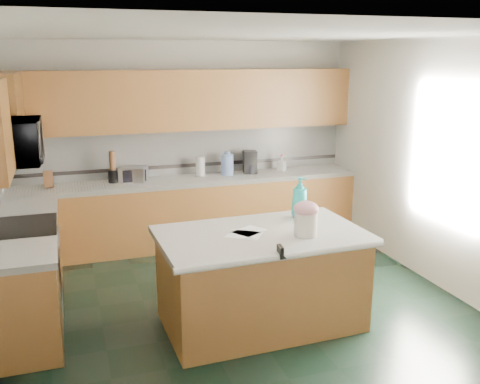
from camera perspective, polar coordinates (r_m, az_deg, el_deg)
name	(u,v)px	position (r m, az deg, el deg)	size (l,w,h in m)	color
floor	(237,306)	(5.62, -0.33, -12.10)	(4.60, 4.60, 0.00)	black
ceiling	(236,33)	(5.04, -0.38, 16.57)	(4.60, 4.60, 0.00)	white
wall_back	(184,143)	(7.37, -5.97, 5.25)	(4.60, 0.04, 2.70)	silver
wall_front	(363,265)	(3.14, 12.99, -7.62)	(4.60, 0.04, 2.70)	silver
wall_right	(437,164)	(6.27, 20.28, 2.83)	(0.04, 4.60, 2.70)	silver
back_base_cab	(191,214)	(7.27, -5.23, -2.31)	(4.60, 0.60, 0.86)	#4A2C0F
back_countertop	(190,181)	(7.15, -5.32, 1.23)	(4.60, 0.64, 0.06)	silver
back_upper_cab	(186,100)	(7.12, -5.76, 9.72)	(4.60, 0.33, 0.78)	#4A2C0F
back_backsplash	(185,151)	(7.36, -5.89, 4.33)	(4.60, 0.02, 0.63)	silver
back_accent_band	(185,166)	(7.39, -5.84, 2.83)	(4.60, 0.01, 0.05)	black
left_base_cab_rear	(31,247)	(6.44, -21.39, -5.49)	(0.60, 0.82, 0.86)	#4A2C0F
left_counter_rear	(27,207)	(6.30, -21.76, -1.54)	(0.64, 0.82, 0.06)	silver
left_base_cab_front	(23,306)	(5.02, -22.13, -11.20)	(0.60, 0.72, 0.86)	#4A2C0F
left_counter_front	(18,255)	(4.85, -22.64, -6.27)	(0.64, 0.72, 0.06)	silver
left_upper_cab_rear	(4,110)	(6.27, -23.83, 7.97)	(0.33, 1.09, 0.78)	#4A2C0F
range_body	(27,273)	(5.69, -21.73, -7.99)	(0.60, 0.76, 0.88)	#B7B7BC
range_oven_door	(59,273)	(5.69, -18.76, -8.15)	(0.02, 0.68, 0.55)	black
range_cooktop	(23,228)	(5.54, -22.17, -3.57)	(0.62, 0.78, 0.04)	black
range_handle	(59,236)	(5.56, -18.76, -4.50)	(0.02, 0.02, 0.66)	#B7B7BC
microwave	(14,142)	(5.36, -23.00, 4.93)	(0.73, 0.50, 0.41)	#B7B7BC
island_base	(261,281)	(5.13, 2.25, -9.52)	(1.80, 1.03, 0.86)	#4A2C0F
island_top	(261,235)	(4.96, 2.30, -4.65)	(1.90, 1.13, 0.06)	silver
island_bullnose	(285,256)	(4.47, 4.86, -6.87)	(0.06, 0.06, 1.90)	silver
treat_jar	(306,224)	(4.87, 7.02, -3.40)	(0.21, 0.21, 0.22)	white
treat_jar_lid	(306,209)	(4.83, 7.07, -1.79)	(0.23, 0.23, 0.14)	pink
treat_jar_knob	(306,204)	(4.81, 7.09, -1.23)	(0.03, 0.03, 0.07)	tan
treat_jar_knob_end_l	(303,204)	(4.80, 6.69, -1.27)	(0.04, 0.04, 0.04)	tan
treat_jar_knob_end_r	(310,203)	(4.83, 7.50, -1.19)	(0.04, 0.04, 0.04)	tan
soap_bottle_island	(300,198)	(5.36, 6.39, -0.60)	(0.16, 0.16, 0.42)	#1EA9A7
paper_sheet_a	(249,231)	(4.98, 0.99, -4.19)	(0.29, 0.22, 0.00)	white
paper_sheet_b	(244,235)	(4.88, 0.46, -4.56)	(0.31, 0.23, 0.00)	white
clamp_body	(280,252)	(4.46, 4.31, -6.36)	(0.03, 0.11, 0.10)	black
clamp_handle	(283,257)	(4.41, 4.65, -6.90)	(0.02, 0.02, 0.08)	black
knife_block	(48,179)	(7.00, -19.76, 1.28)	(0.11, 0.09, 0.21)	#472814
utensil_crock	(113,176)	(7.05, -13.37, 1.65)	(0.13, 0.13, 0.16)	black
utensil_bundle	(112,161)	(7.01, -13.46, 3.26)	(0.08, 0.08, 0.24)	#472814
toaster_oven	(133,174)	(7.05, -11.30, 1.87)	(0.34, 0.23, 0.19)	#B7B7BC
toaster_oven_door	(134,176)	(6.94, -11.19, 1.69)	(0.30, 0.01, 0.15)	black
paper_towel	(200,166)	(7.25, -4.25, 2.75)	(0.12, 0.12, 0.27)	white
paper_towel_base	(201,175)	(7.27, -4.23, 1.78)	(0.18, 0.18, 0.01)	#B7B7BC
water_jug	(227,165)	(7.30, -1.35, 2.93)	(0.17, 0.17, 0.28)	#6580B4
water_jug_neck	(227,153)	(7.27, -1.36, 4.17)	(0.08, 0.08, 0.04)	#6580B4
coffee_maker	(250,162)	(7.42, 1.07, 3.23)	(0.18, 0.20, 0.31)	black
coffee_carafe	(251,169)	(7.40, 1.18, 2.48)	(0.13, 0.13, 0.13)	black
soap_bottle_back	(282,164)	(7.57, 4.47, 3.04)	(0.10, 0.10, 0.21)	white
soap_back_cap	(282,155)	(7.55, 4.49, 3.95)	(0.02, 0.02, 0.03)	red
window_light_proxy	(448,154)	(6.07, 21.34, 3.83)	(0.02, 1.40, 1.10)	white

